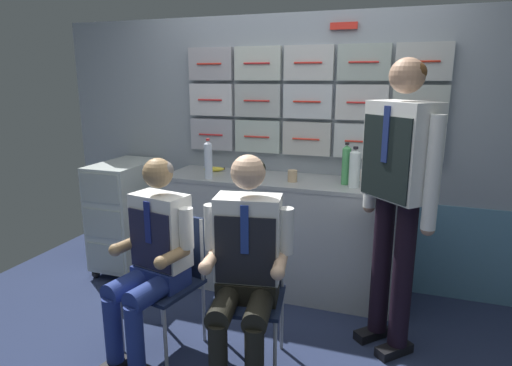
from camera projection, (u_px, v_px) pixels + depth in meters
The scene contains 16 objects.
galley_bulkhead at pixel (296, 150), 3.55m from camera, with size 4.20×0.14×2.15m.
galley_counter at pixel (279, 234), 3.46m from camera, with size 1.82×0.53×0.91m.
service_trolley at pixel (127, 213), 3.80m from camera, with size 0.40×0.65×0.96m.
folding_chair_left at pixel (172, 267), 2.73m from camera, with size 0.47×0.47×0.83m.
crew_member_left at pixel (152, 253), 2.56m from camera, with size 0.49×0.63×1.21m.
folding_chair_right at pixel (251, 278), 2.57m from camera, with size 0.46×0.46×0.83m.
crew_member_right at pixel (246, 260), 2.38m from camera, with size 0.51×0.66×1.26m.
crew_member_standing at pixel (398, 181), 2.53m from camera, with size 0.44×0.44×1.77m.
sparkling_bottle_green at pixel (384, 167), 3.25m from camera, with size 0.06×0.06×0.23m.
water_bottle_clear at pixel (208, 160), 3.32m from camera, with size 0.06×0.06×0.31m.
water_bottle_blue_cap at pixel (346, 165), 3.14m from camera, with size 0.06×0.06×0.31m.
water_bottle_short at pixel (355, 168), 3.06m from camera, with size 0.08×0.08×0.29m.
paper_cup_tan at pixel (292, 176), 3.25m from camera, with size 0.07×0.07×0.09m.
coffee_cup_white at pixel (363, 175), 3.28m from camera, with size 0.07×0.07×0.08m.
paper_cup_blue at pixel (251, 172), 3.39m from camera, with size 0.07×0.07×0.09m.
snack_banana at pixel (214, 169), 3.60m from camera, with size 0.17×0.10×0.04m.
Camera 1 is at (0.86, -2.06, 1.66)m, focal length 30.51 mm.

